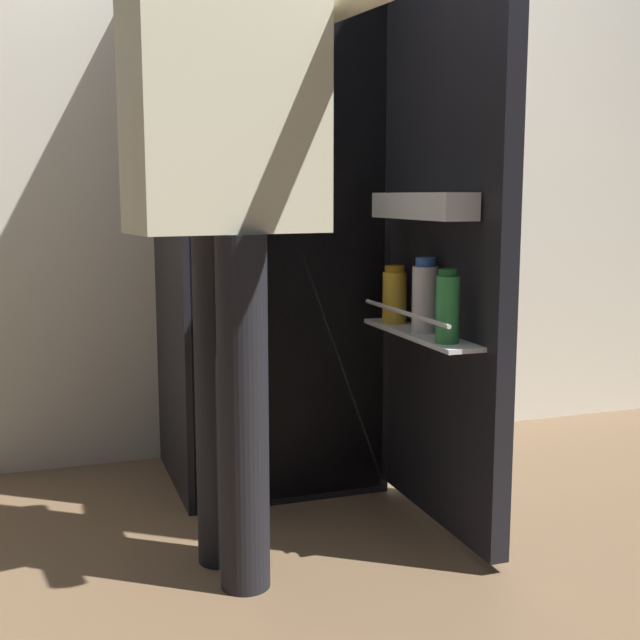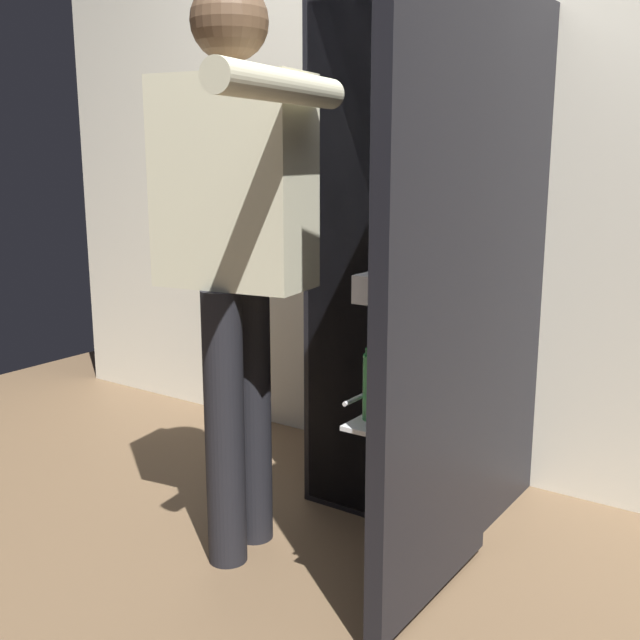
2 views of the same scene
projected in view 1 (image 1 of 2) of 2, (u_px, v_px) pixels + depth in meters
name	position (u px, v px, depth m)	size (l,w,h in m)	color
ground_plane	(319.00, 534.00, 2.30)	(5.42, 5.42, 0.00)	brown
kitchen_wall	(239.00, 119.00, 2.94)	(4.40, 0.10, 2.43)	silver
refrigerator	(278.00, 219.00, 2.63)	(0.69, 1.22, 1.73)	black
person	(230.00, 155.00, 1.91)	(0.64, 0.73, 1.71)	black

